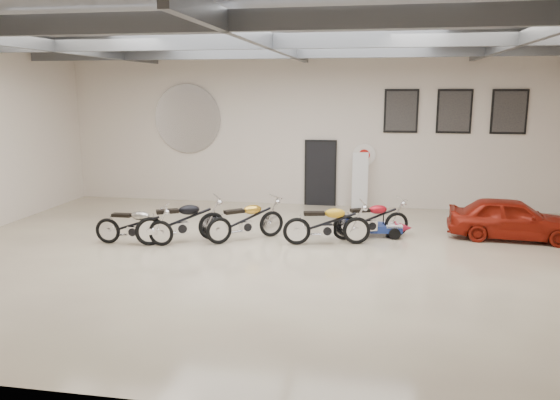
% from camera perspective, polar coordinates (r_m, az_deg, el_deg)
% --- Properties ---
extents(floor, '(16.00, 12.00, 0.01)m').
position_cam_1_polar(floor, '(12.48, -0.97, -6.03)').
color(floor, beige).
rests_on(floor, ground).
extents(ceiling, '(16.00, 12.00, 0.01)m').
position_cam_1_polar(ceiling, '(11.97, -1.06, 17.44)').
color(ceiling, slate).
rests_on(ceiling, back_wall).
extents(back_wall, '(16.00, 0.02, 5.00)m').
position_cam_1_polar(back_wall, '(17.87, 2.72, 7.42)').
color(back_wall, beige).
rests_on(back_wall, floor).
extents(ceiling_beams, '(15.80, 11.80, 0.32)m').
position_cam_1_polar(ceiling_beams, '(11.95, -1.05, 16.25)').
color(ceiling_beams, '#515358').
rests_on(ceiling_beams, ceiling).
extents(door, '(0.92, 0.08, 2.10)m').
position_cam_1_polar(door, '(17.93, 4.25, 2.75)').
color(door, black).
rests_on(door, back_wall).
extents(logo_plaque, '(2.30, 0.06, 1.16)m').
position_cam_1_polar(logo_plaque, '(18.75, -9.64, 8.38)').
color(logo_plaque, silver).
rests_on(logo_plaque, back_wall).
extents(poster_left, '(1.05, 0.08, 1.35)m').
position_cam_1_polar(poster_left, '(17.67, 12.54, 9.07)').
color(poster_left, black).
rests_on(poster_left, back_wall).
extents(poster_mid, '(1.05, 0.08, 1.35)m').
position_cam_1_polar(poster_mid, '(17.80, 17.75, 8.81)').
color(poster_mid, black).
rests_on(poster_mid, back_wall).
extents(poster_right, '(1.05, 0.08, 1.35)m').
position_cam_1_polar(poster_right, '(18.08, 22.83, 8.50)').
color(poster_right, black).
rests_on(poster_right, back_wall).
extents(oil_sign, '(0.72, 0.10, 0.72)m').
position_cam_1_polar(oil_sign, '(17.75, 8.79, 4.68)').
color(oil_sign, white).
rests_on(oil_sign, back_wall).
extents(banner_stand, '(0.53, 0.31, 1.85)m').
position_cam_1_polar(banner_stand, '(17.42, 8.34, 1.98)').
color(banner_stand, white).
rests_on(banner_stand, floor).
extents(motorcycle_silver, '(1.98, 0.64, 1.03)m').
position_cam_1_polar(motorcycle_silver, '(13.84, -15.04, -2.47)').
color(motorcycle_silver, silver).
rests_on(motorcycle_silver, floor).
extents(motorcycle_black, '(2.27, 1.69, 1.15)m').
position_cam_1_polar(motorcycle_black, '(13.74, -10.26, -2.09)').
color(motorcycle_black, silver).
rests_on(motorcycle_black, floor).
extents(motorcycle_gold, '(2.03, 1.81, 1.08)m').
position_cam_1_polar(motorcycle_gold, '(13.79, -3.60, -2.03)').
color(motorcycle_gold, silver).
rests_on(motorcycle_gold, floor).
extents(motorcycle_yellow, '(2.21, 1.10, 1.10)m').
position_cam_1_polar(motorcycle_yellow, '(13.43, 4.93, -2.38)').
color(motorcycle_yellow, silver).
rests_on(motorcycle_yellow, floor).
extents(motorcycle_red, '(2.10, 1.36, 1.05)m').
position_cam_1_polar(motorcycle_red, '(14.13, 9.49, -1.91)').
color(motorcycle_red, silver).
rests_on(motorcycle_red, floor).
extents(go_kart, '(1.73, 0.93, 0.60)m').
position_cam_1_polar(go_kart, '(14.45, 10.48, -2.57)').
color(go_kart, navy).
rests_on(go_kart, floor).
extents(vintage_car, '(1.53, 3.23, 1.07)m').
position_cam_1_polar(vintage_car, '(15.09, 23.06, -1.78)').
color(vintage_car, maroon).
rests_on(vintage_car, floor).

